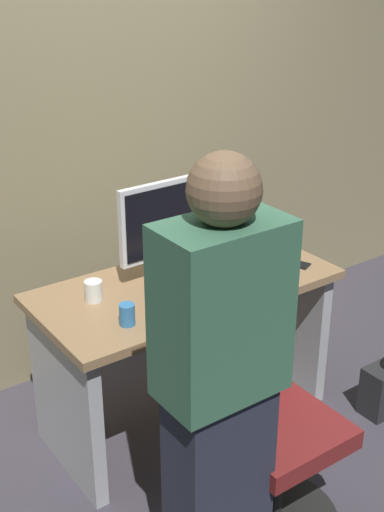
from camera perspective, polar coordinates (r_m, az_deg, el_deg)
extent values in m
plane|color=#3D3842|center=(3.51, -0.48, -13.30)|extent=(9.00, 9.00, 0.00)
cube|color=#8C7F5B|center=(3.54, -8.26, 13.55)|extent=(6.40, 0.10, 3.00)
cube|color=#93704C|center=(3.12, -0.53, -2.54)|extent=(1.39, 0.67, 0.04)
cube|color=#B2B2B7|center=(3.06, -10.52, -11.96)|extent=(0.06, 0.59, 0.72)
cube|color=#B2B2B7|center=(3.65, 7.71, -5.21)|extent=(0.06, 0.59, 0.72)
cylinder|color=black|center=(2.87, 7.15, -17.98)|extent=(0.05, 0.05, 0.39)
cube|color=maroon|center=(2.71, 7.41, -14.30)|extent=(0.44, 0.44, 0.08)
cube|color=maroon|center=(2.68, 4.97, -7.93)|extent=(0.40, 0.06, 0.44)
cube|color=#262838|center=(2.50, 2.20, -19.10)|extent=(0.34, 0.20, 0.85)
cube|color=#38664C|center=(2.08, 2.51, -4.61)|extent=(0.40, 0.24, 0.58)
sphere|color=brown|center=(1.92, 2.72, 5.60)|extent=(0.22, 0.22, 0.22)
cube|color=silver|center=(3.21, -1.73, -1.23)|extent=(0.20, 0.15, 0.02)
cube|color=silver|center=(3.19, -1.74, -0.45)|extent=(0.04, 0.03, 0.08)
cube|color=silver|center=(3.10, -1.79, 3.25)|extent=(0.54, 0.04, 0.36)
cube|color=black|center=(3.09, -1.62, 3.15)|extent=(0.50, 0.02, 0.32)
cube|color=#262626|center=(3.03, 0.81, -2.77)|extent=(0.43, 0.13, 0.02)
ellipsoid|color=white|center=(3.19, 5.10, -1.27)|extent=(0.06, 0.10, 0.03)
cylinder|color=#3372B2|center=(2.76, -5.46, -4.90)|extent=(0.06, 0.06, 0.09)
cylinder|color=white|center=(2.97, -8.25, -2.90)|extent=(0.08, 0.08, 0.09)
cube|color=#338C59|center=(3.46, 3.12, 0.84)|extent=(0.18, 0.15, 0.02)
cube|color=white|center=(3.46, 3.05, 1.31)|extent=(0.21, 0.17, 0.03)
cube|color=#594C72|center=(3.44, 2.84, 1.86)|extent=(0.21, 0.17, 0.04)
cube|color=black|center=(3.32, 8.59, -0.61)|extent=(0.12, 0.16, 0.01)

